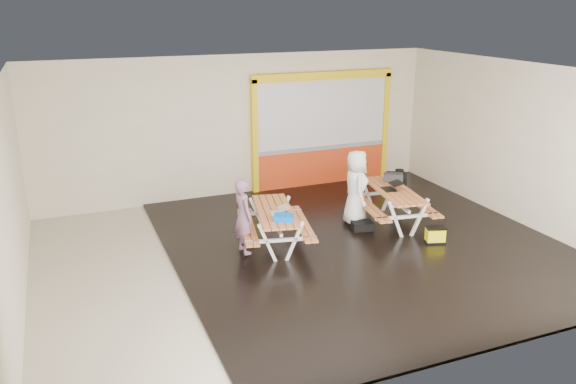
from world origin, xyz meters
name	(u,v)px	position (x,y,z in m)	size (l,w,h in m)	color
room	(306,168)	(0.00, 0.00, 1.75)	(10.02, 8.02, 3.52)	beige
deck	(362,243)	(1.25, 0.00, 0.03)	(7.50, 7.98, 0.05)	black
kiosk	(322,132)	(2.20, 3.93, 1.44)	(3.88, 0.16, 3.00)	red
picnic_table_left	(275,219)	(-0.42, 0.55, 0.60)	(1.72, 2.21, 0.79)	#AF622E
picnic_table_right	(393,198)	(2.39, 0.71, 0.63)	(1.70, 2.25, 0.82)	#AF622E
person_left	(243,216)	(-1.13, 0.37, 0.82)	(0.53, 0.35, 1.46)	slate
person_right	(356,188)	(1.63, 1.01, 0.86)	(0.80, 0.52, 1.65)	white
laptop_left	(279,211)	(-0.42, 0.32, 0.84)	(0.40, 0.38, 0.15)	silver
laptop_right	(392,187)	(2.34, 0.72, 0.88)	(0.45, 0.41, 0.17)	black
blue_pouch	(284,218)	(-0.47, -0.04, 0.84)	(0.36, 0.25, 0.11)	blue
toolbox	(393,177)	(2.69, 1.21, 0.92)	(0.46, 0.38, 0.24)	black
backpack	(399,181)	(2.99, 1.43, 0.75)	(0.33, 0.23, 0.52)	black
dark_case	(362,225)	(1.60, 0.61, 0.13)	(0.45, 0.34, 0.17)	black
fluke_bag	(435,235)	(2.61, -0.57, 0.21)	(0.44, 0.35, 0.33)	black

